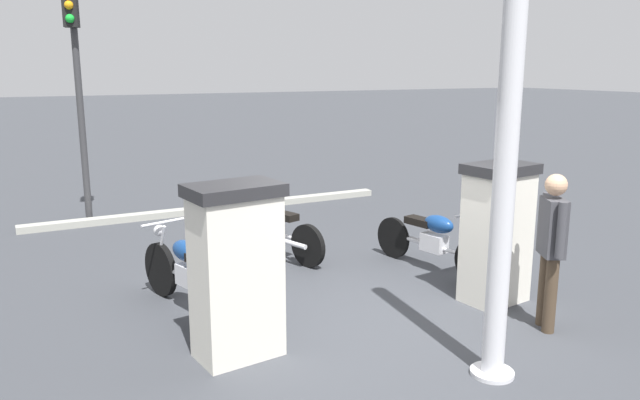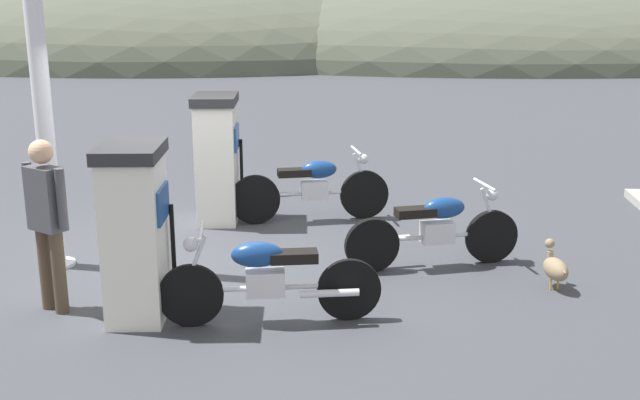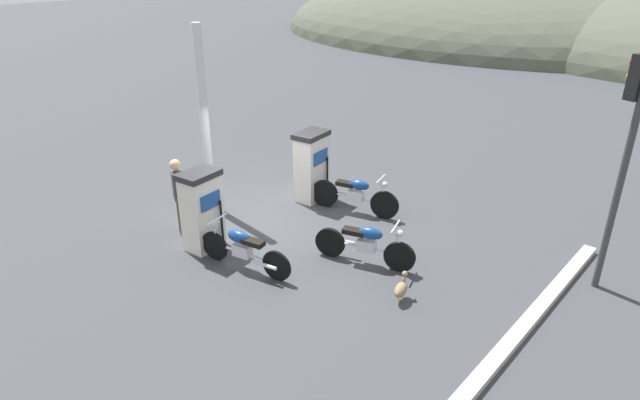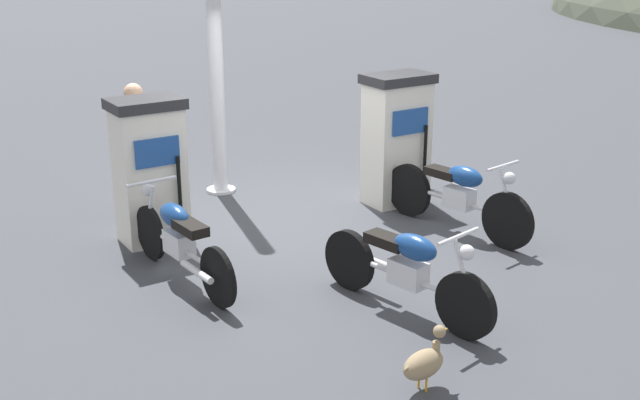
% 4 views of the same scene
% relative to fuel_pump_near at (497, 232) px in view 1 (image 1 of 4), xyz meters
% --- Properties ---
extents(ground_plane, '(120.00, 120.00, 0.00)m').
position_rel_fuel_pump_near_xyz_m(ground_plane, '(0.09, 1.62, -0.85)').
color(ground_plane, '#383A3F').
extents(fuel_pump_near, '(0.67, 0.87, 1.68)m').
position_rel_fuel_pump_near_xyz_m(fuel_pump_near, '(0.00, 0.00, 0.00)').
color(fuel_pump_near, silver).
rests_on(fuel_pump_near, ground).
extents(fuel_pump_far, '(0.68, 0.93, 1.72)m').
position_rel_fuel_pump_near_xyz_m(fuel_pump_far, '(-0.00, 3.24, 0.02)').
color(fuel_pump_far, silver).
rests_on(fuel_pump_far, ground).
extents(motorcycle_near_pump, '(2.05, 0.64, 0.94)m').
position_rel_fuel_pump_near_xyz_m(motorcycle_near_pump, '(1.24, -0.03, -0.39)').
color(motorcycle_near_pump, black).
rests_on(motorcycle_near_pump, ground).
extents(motorcycle_far_pump, '(2.10, 0.79, 0.97)m').
position_rel_fuel_pump_near_xyz_m(motorcycle_far_pump, '(1.27, 3.36, -0.39)').
color(motorcycle_far_pump, black).
rests_on(motorcycle_far_pump, ground).
extents(motorcycle_extra, '(1.96, 0.83, 0.95)m').
position_rel_fuel_pump_near_xyz_m(motorcycle_extra, '(2.86, 1.70, -0.41)').
color(motorcycle_extra, black).
rests_on(motorcycle_extra, ground).
extents(attendant_person, '(0.55, 0.35, 1.70)m').
position_rel_fuel_pump_near_xyz_m(attendant_person, '(-0.88, 0.06, 0.13)').
color(attendant_person, '#473828').
rests_on(attendant_person, ground).
extents(wandering_duck, '(0.31, 0.50, 0.50)m').
position_rel_fuel_pump_near_xyz_m(wandering_duck, '(4.08, 1.13, -0.61)').
color(wandering_duck, '#847051').
rests_on(wandering_duck, ground).
extents(roadside_traffic_light, '(0.40, 0.29, 4.16)m').
position_rel_fuel_pump_near_xyz_m(roadside_traffic_light, '(6.42, 3.93, 1.96)').
color(roadside_traffic_light, '#38383A').
rests_on(roadside_traffic_light, ground).
extents(canopy_support_pole, '(0.40, 0.40, 4.25)m').
position_rel_fuel_pump_near_xyz_m(canopy_support_pole, '(-1.42, 1.28, 1.20)').
color(canopy_support_pole, silver).
rests_on(canopy_support_pole, ground).
extents(road_edge_kerb, '(0.35, 7.06, 0.12)m').
position_rel_fuel_pump_near_xyz_m(road_edge_kerb, '(6.04, 1.62, -0.79)').
color(road_edge_kerb, '#9E9E93').
rests_on(road_edge_kerb, ground).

